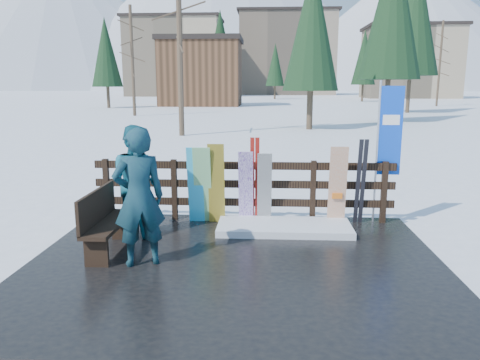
# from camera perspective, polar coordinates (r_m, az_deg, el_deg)

# --- Properties ---
(ground) EXTENTS (700.00, 700.00, 0.00)m
(ground) POSITION_cam_1_polar(r_m,az_deg,el_deg) (6.85, -0.55, -10.74)
(ground) COLOR white
(ground) RESTS_ON ground
(deck) EXTENTS (6.00, 5.00, 0.08)m
(deck) POSITION_cam_1_polar(r_m,az_deg,el_deg) (6.83, -0.55, -10.43)
(deck) COLOR black
(deck) RESTS_ON ground
(fence) EXTENTS (5.60, 0.10, 1.15)m
(fence) POSITION_cam_1_polar(r_m,az_deg,el_deg) (8.73, 0.38, -0.76)
(fence) COLOR black
(fence) RESTS_ON deck
(snow_patch) EXTENTS (2.33, 1.00, 0.12)m
(snow_patch) POSITION_cam_1_polar(r_m,az_deg,el_deg) (8.30, 5.40, -5.74)
(snow_patch) COLOR white
(snow_patch) RESTS_ON deck
(bench) EXTENTS (0.40, 1.50, 0.97)m
(bench) POSITION_cam_1_polar(r_m,az_deg,el_deg) (7.40, -16.19, -4.63)
(bench) COLOR black
(bench) RESTS_ON deck
(snowboard_0) EXTENTS (0.29, 0.27, 1.43)m
(snowboard_0) POSITION_cam_1_polar(r_m,az_deg,el_deg) (8.59, -5.44, -0.64)
(snowboard_0) COLOR #32C1F4
(snowboard_0) RESTS_ON deck
(snowboard_1) EXTENTS (0.32, 0.31, 1.43)m
(snowboard_1) POSITION_cam_1_polar(r_m,az_deg,el_deg) (8.58, -4.58, -0.65)
(snowboard_1) COLOR white
(snowboard_1) RESTS_ON deck
(snowboard_2) EXTENTS (0.30, 0.21, 1.49)m
(snowboard_2) POSITION_cam_1_polar(r_m,az_deg,el_deg) (8.54, -2.89, -0.47)
(snowboard_2) COLOR yellow
(snowboard_2) RESTS_ON deck
(snowboard_3) EXTENTS (0.26, 0.33, 1.36)m
(snowboard_3) POSITION_cam_1_polar(r_m,az_deg,el_deg) (8.51, 0.71, -0.93)
(snowboard_3) COLOR white
(snowboard_3) RESTS_ON deck
(snowboard_4) EXTENTS (0.26, 0.29, 1.33)m
(snowboard_4) POSITION_cam_1_polar(r_m,az_deg,el_deg) (8.51, 3.00, -1.06)
(snowboard_4) COLOR black
(snowboard_4) RESTS_ON deck
(snowboard_5) EXTENTS (0.32, 0.19, 1.45)m
(snowboard_5) POSITION_cam_1_polar(r_m,az_deg,el_deg) (8.59, 11.80, -0.74)
(snowboard_5) COLOR silver
(snowboard_5) RESTS_ON deck
(ski_pair_a) EXTENTS (0.16, 0.20, 1.60)m
(ski_pair_a) POSITION_cam_1_polar(r_m,az_deg,el_deg) (8.55, 1.81, -0.06)
(ski_pair_a) COLOR #9E1A13
(ski_pair_a) RESTS_ON deck
(ski_pair_b) EXTENTS (0.17, 0.27, 1.58)m
(ski_pair_b) POSITION_cam_1_polar(r_m,az_deg,el_deg) (8.72, 14.50, -0.25)
(ski_pair_b) COLOR black
(ski_pair_b) RESTS_ON deck
(rental_flag) EXTENTS (0.45, 0.04, 2.60)m
(rental_flag) POSITION_cam_1_polar(r_m,az_deg,el_deg) (8.90, 17.50, 5.11)
(rental_flag) COLOR silver
(rental_flag) RESTS_ON deck
(person_front) EXTENTS (0.84, 0.71, 1.96)m
(person_front) POSITION_cam_1_polar(r_m,az_deg,el_deg) (6.65, -12.21, -2.09)
(person_front) COLOR #174A49
(person_front) RESTS_ON deck
(person_back) EXTENTS (1.13, 1.05, 1.87)m
(person_back) POSITION_cam_1_polar(r_m,az_deg,el_deg) (8.08, -12.56, -0.03)
(person_back) COLOR #13586D
(person_back) RESTS_ON deck
(resort_buildings) EXTENTS (73.00, 87.60, 22.60)m
(resort_buildings) POSITION_cam_1_polar(r_m,az_deg,el_deg) (121.95, 3.60, 14.83)
(resort_buildings) COLOR tan
(resort_buildings) RESTS_ON ground
(trees) EXTENTS (41.89, 68.92, 14.01)m
(trees) POSITION_cam_1_polar(r_m,az_deg,el_deg) (55.64, 8.22, 14.76)
(trees) COLOR #382B1E
(trees) RESTS_ON ground
(mountains) EXTENTS (520.00, 260.00, 120.00)m
(mountains) POSITION_cam_1_polar(r_m,az_deg,el_deg) (338.28, 1.40, 19.55)
(mountains) COLOR white
(mountains) RESTS_ON ground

